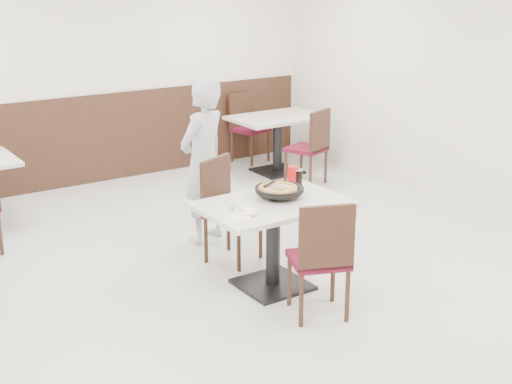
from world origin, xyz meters
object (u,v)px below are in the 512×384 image
main_table (273,245)px  bg_table_right (277,144)px  side_plate (246,212)px  diner_person (203,162)px  chair_near (319,257)px  red_cup (293,175)px  pizza_pan (279,193)px  cola_glass (298,177)px  pizza (278,190)px  bg_chair_right_near (306,147)px  chair_far (233,211)px  bg_chair_right_far (250,128)px

main_table → bg_table_right: same height
side_plate → diner_person: (0.39, 1.35, 0.04)m
chair_near → red_cup: (0.43, 0.92, 0.35)m
pizza_pan → cola_glass: cola_glass is taller
diner_person → bg_table_right: 2.61m
pizza → chair_near: bearing=-98.6°
red_cup → bg_table_right: 3.05m
bg_table_right → side_plate: bearing=-129.2°
side_plate → bg_chair_right_near: (2.39, 2.32, -0.28)m
red_cup → bg_chair_right_near: (1.62, 1.90, -0.35)m
chair_near → cola_glass: chair_near is taller
red_cup → diner_person: size_ratio=0.10×
pizza → bg_chair_right_near: size_ratio=0.31×
side_plate → pizza: bearing=22.6°
pizza_pan → bg_table_right: pizza_pan is taller
chair_near → bg_table_right: chair_near is taller
chair_far → bg_chair_right_near: same height
chair_near → pizza_pan: 0.75m
chair_near → pizza: size_ratio=3.22×
chair_near → side_plate: bearing=145.8°
main_table → bg_chair_right_near: bg_chair_right_near is taller
bg_table_right → bg_chair_right_far: (0.00, 0.65, 0.10)m
bg_chair_right_near → bg_chair_right_far: size_ratio=1.00×
chair_near → bg_chair_right_far: same height
main_table → diner_person: (0.06, 1.26, 0.43)m
chair_far → bg_chair_right_near: 2.56m
red_cup → bg_chair_right_near: 2.52m
bg_chair_right_near → cola_glass: bearing=-149.5°
main_table → cola_glass: 0.70m
main_table → chair_far: size_ratio=1.26×
pizza → red_cup: (0.33, 0.24, 0.02)m
chair_far → side_plate: bearing=41.3°
pizza_pan → bg_chair_right_near: bearing=47.9°
diner_person → red_cup: bearing=89.8°
chair_far → bg_chair_right_far: (2.06, 2.85, 0.00)m
pizza → bg_chair_right_far: 3.97m
pizza_pan → cola_glass: (0.35, 0.21, 0.02)m
chair_far → diner_person: bearing=-117.2°
main_table → diner_person: size_ratio=0.75×
pizza_pan → bg_chair_right_near: (1.94, 2.15, -0.32)m
chair_near → diner_person: 1.88m
bg_table_right → bg_chair_right_near: size_ratio=1.26×
pizza → bg_chair_right_far: bg_chair_right_far is taller
main_table → diner_person: diner_person is taller
chair_near → chair_far: (0.02, 1.26, 0.00)m
pizza_pan → bg_chair_right_near: bg_chair_right_near is taller
main_table → pizza_pan: size_ratio=3.23×
bg_chair_right_far → red_cup: bearing=46.5°
chair_near → bg_table_right: (2.07, 3.45, -0.10)m
red_cup → bg_table_right: bearing=57.1°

